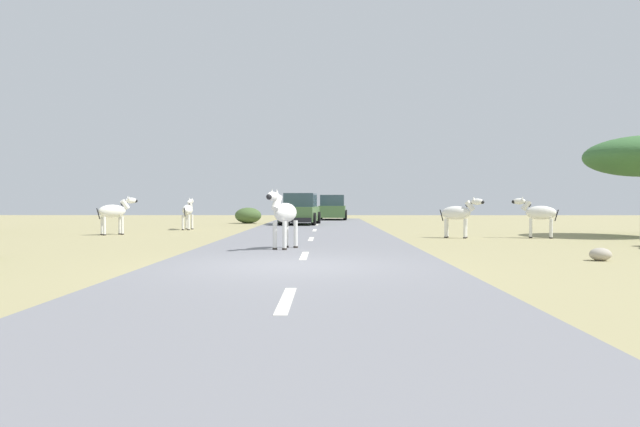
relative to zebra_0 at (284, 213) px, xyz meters
name	(u,v)px	position (x,y,z in m)	size (l,w,h in m)	color
ground_plane	(289,268)	(0.40, -3.93, -1.00)	(90.00, 90.00, 0.00)	#998E60
road	(300,267)	(0.61, -3.93, -0.97)	(6.00, 64.00, 0.05)	slate
lane_markings	(298,271)	(0.61, -4.93, -0.94)	(0.16, 56.00, 0.01)	silver
zebra_0	(284,213)	(0.00, 0.00, 0.00)	(0.86, 1.61, 1.59)	silver
zebra_1	(538,213)	(8.76, 5.45, -0.10)	(1.54, 0.77, 1.51)	silver
zebra_2	(188,210)	(-5.36, 11.55, -0.09)	(0.43, 1.61, 1.51)	silver
zebra_3	(458,213)	(5.89, 5.45, -0.11)	(1.50, 0.83, 1.49)	silver
zebra_4	(114,212)	(-7.25, 7.32, -0.07)	(1.38, 1.22, 1.55)	silver
car_0	(333,208)	(1.58, 25.28, -0.15)	(2.17, 4.42, 1.74)	#476B38
car_1	(300,210)	(-0.33, 16.85, -0.15)	(2.28, 4.46, 1.74)	#476B38
bush_2	(248,215)	(-3.62, 19.51, -0.52)	(1.60, 1.44, 0.96)	#425B2D
rock_0	(600,254)	(7.20, -2.48, -0.85)	(0.47, 0.40, 0.29)	#A89E8C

